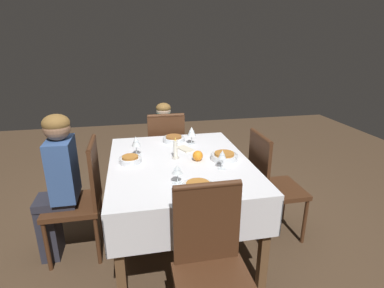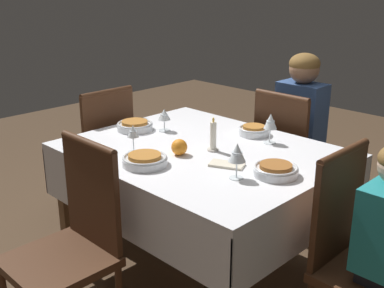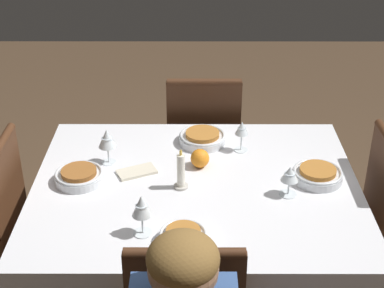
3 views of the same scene
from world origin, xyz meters
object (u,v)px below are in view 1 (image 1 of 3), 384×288
Objects in this scene: bowl_west at (198,187)px; bowl_south at (224,156)px; chair_east at (166,150)px; bowl_east at (174,139)px; wine_glass_north at (136,142)px; orange_fruit at (198,156)px; napkin_red_folded at (185,149)px; person_child_teal at (164,142)px; chair_west at (212,264)px; wine_glass_east at (192,132)px; person_adult_denim at (58,180)px; dining_table at (180,172)px; candle_centerpiece at (175,150)px; chair_south at (270,182)px; wine_glass_west at (177,170)px; wine_glass_south at (222,155)px; bowl_north at (130,159)px; chair_north at (82,195)px.

bowl_south is (0.48, -0.33, -0.00)m from bowl_west.
bowl_east is (-0.42, -0.04, 0.27)m from chair_east.
wine_glass_north is 0.53m from orange_fruit.
napkin_red_folded is (-0.66, -0.10, 0.25)m from chair_east.
person_child_teal is 5.55× the size of napkin_red_folded.
chair_east is 1.83m from chair_west.
person_child_teal reaches higher than bowl_west.
wine_glass_north is 1.00× the size of wine_glass_east.
person_adult_denim reaches higher than bowl_west.
dining_table is 6.21× the size of bowl_south.
chair_east is 4.36× the size of bowl_south.
chair_west is at bearing 91.19° from chair_east.
bowl_west is at bearing -174.10° from candle_centerpiece.
orange_fruit is at bearing 82.48° from chair_west.
wine_glass_west is at bearing 111.16° from chair_south.
wine_glass_east is (0.35, -1.12, 0.21)m from person_adult_denim.
chair_south reaches higher than napkin_red_folded.
dining_table is 0.93m from chair_east.
chair_south is at bearing -68.84° from wine_glass_west.
chair_south is 7.22× the size of wine_glass_west.
person_adult_denim is at bearing 87.64° from dining_table.
dining_table is 9.25× the size of wine_glass_south.
bowl_south is 1.19× the size of napkin_red_folded.
bowl_north and bowl_west have the same top height.
chair_north is at bearing 55.96° from bowl_west.
wine_glass_east is 1.25× the size of wine_glass_west.
napkin_red_folded is (0.06, -0.42, -0.11)m from wine_glass_north.
chair_west reaches higher than candle_centerpiece.
bowl_south is (-0.95, -0.37, 0.27)m from chair_east.
person_adult_denim is 6.55× the size of candle_centerpiece.
chair_east is 1.00× the size of chair_west.
wine_glass_north is 0.44m from napkin_red_folded.
wine_glass_east is (0.43, 0.61, 0.36)m from chair_south.
chair_east is at bearing 133.31° from person_adult_denim.
bowl_west is 0.58m from candle_centerpiece.
wine_glass_north is 0.81m from bowl_west.
wine_glass_west is 0.60× the size of bowl_south.
chair_west is 4.36× the size of bowl_south.
wine_glass_south is (-1.30, -0.30, 0.31)m from person_child_teal.
wine_glass_north and wine_glass_east have the same top height.
chair_north is at bearing 104.00° from napkin_red_folded.
chair_south is 5.79× the size of wine_glass_east.
bowl_east is 1.24× the size of wine_glass_east.
bowl_east is at bearing 55.57° from wine_glass_east.
orange_fruit is at bearing -12.29° from bowl_west.
wine_glass_east is 1.12× the size of wine_glass_south.
dining_table is at bearing 87.16° from chair_north.
wine_glass_east is (0.39, -0.18, 0.21)m from dining_table.
bowl_east and bowl_west have the same top height.
bowl_east is 0.44m from candle_centerpiece.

